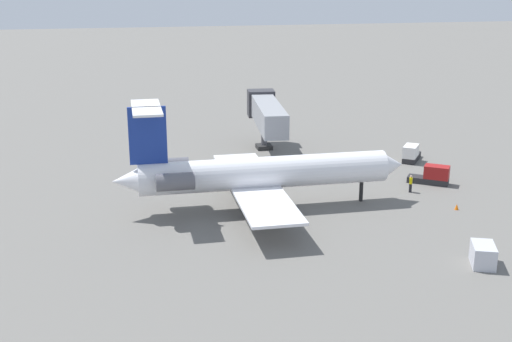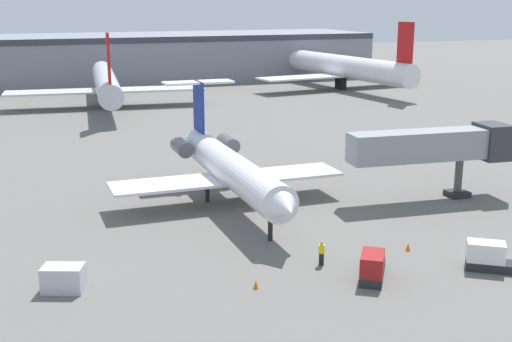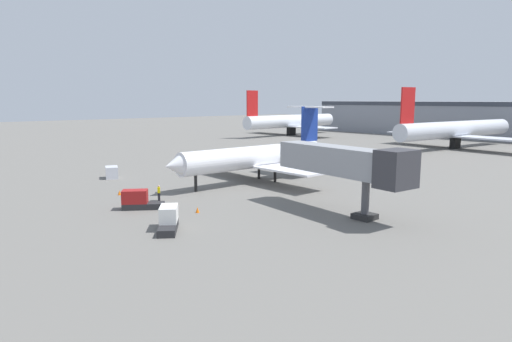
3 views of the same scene
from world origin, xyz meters
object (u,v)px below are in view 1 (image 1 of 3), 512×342
baggage_tug_lead (411,154)px  traffic_cone_mid (457,207)px  regional_jet (256,172)px  jet_bridge (266,113)px  ground_crew_marshaller (411,184)px  traffic_cone_near (380,169)px  cargo_container_uld (483,255)px  baggage_tug_trailing (433,176)px

baggage_tug_lead → traffic_cone_mid: baggage_tug_lead is taller
regional_jet → jet_bridge: 18.81m
regional_jet → ground_crew_marshaller: (1.46, -15.54, -2.54)m
ground_crew_marshaller → baggage_tug_lead: 11.12m
regional_jet → traffic_cone_near: size_ratio=48.02×
regional_jet → baggage_tug_lead: 23.39m
jet_bridge → traffic_cone_near: size_ratio=27.48×
cargo_container_uld → traffic_cone_mid: (11.15, -3.86, -0.53)m
regional_jet → baggage_tug_lead: regional_jet is taller
ground_crew_marshaller → cargo_container_uld: bearing=173.6°
traffic_cone_near → baggage_tug_trailing: bearing=-144.5°
traffic_cone_mid → cargo_container_uld: bearing=160.9°
ground_crew_marshaller → traffic_cone_mid: size_ratio=3.07×
jet_bridge → traffic_cone_mid: bearing=-150.3°
traffic_cone_mid → regional_jet: bearing=77.2°
regional_jet → baggage_tug_trailing: size_ratio=6.45×
traffic_cone_near → baggage_tug_lead: bearing=-57.2°
baggage_tug_lead → baggage_tug_trailing: size_ratio=1.00×
ground_crew_marshaller → cargo_container_uld: size_ratio=0.58×
regional_jet → ground_crew_marshaller: regional_jet is taller
jet_bridge → baggage_tug_trailing: size_ratio=3.69×
traffic_cone_mid → baggage_tug_lead: bearing=-9.6°
jet_bridge → cargo_container_uld: 34.59m
baggage_tug_lead → traffic_cone_near: baggage_tug_lead is taller
baggage_tug_lead → cargo_container_uld: size_ratio=1.41×
ground_crew_marshaller → traffic_cone_near: size_ratio=3.07×
ground_crew_marshaller → jet_bridge: bearing=32.5°
regional_jet → traffic_cone_near: regional_jet is taller
ground_crew_marshaller → traffic_cone_mid: 5.84m
ground_crew_marshaller → traffic_cone_mid: (-5.45, -2.00, -0.58)m
jet_bridge → baggage_tug_lead: bearing=-113.2°
regional_jet → baggage_tug_trailing: (3.45, -18.83, -2.56)m
regional_jet → jet_bridge: (18.08, -4.96, 1.45)m
ground_crew_marshaller → baggage_tug_lead: bearing=-24.6°
jet_bridge → cargo_container_uld: jet_bridge is taller
traffic_cone_near → traffic_cone_mid: (-12.42, -2.27, 0.00)m
baggage_tug_lead → traffic_cone_mid: 15.80m
cargo_container_uld → traffic_cone_mid: size_ratio=5.27×
traffic_cone_mid → traffic_cone_near: bearing=10.3°
baggage_tug_lead → cargo_container_uld: bearing=166.4°
regional_jet → traffic_cone_near: 17.72m
baggage_tug_lead → regional_jet: bearing=119.9°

